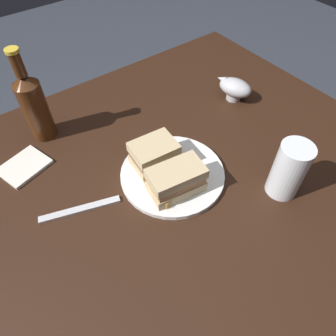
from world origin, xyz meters
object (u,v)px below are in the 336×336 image
object	(u,v)px
sandwich_half_left	(155,154)
pint_glass	(288,173)
napkin	(24,166)
fork	(80,209)
sandwich_half_right	(176,180)
plate	(172,174)
cider_bottle	(34,105)
gravy_boat	(235,88)

from	to	relation	value
sandwich_half_left	pint_glass	size ratio (longest dim) A/B	0.79
sandwich_half_left	napkin	bearing A→B (deg)	-36.36
sandwich_half_left	napkin	distance (m)	0.33
fork	pint_glass	bearing A→B (deg)	168.50
pint_glass	napkin	xyz separation A→B (m)	(0.46, -0.43, -0.06)
sandwich_half_left	sandwich_half_right	size ratio (longest dim) A/B	0.83
plate	napkin	distance (m)	0.37
plate	fork	xyz separation A→B (m)	(0.23, -0.04, -0.00)
napkin	pint_glass	bearing A→B (deg)	136.92
plate	napkin	xyz separation A→B (m)	(0.28, -0.24, -0.00)
pint_glass	napkin	bearing A→B (deg)	-43.08
plate	cider_bottle	size ratio (longest dim) A/B	1.01
plate	sandwich_half_right	distance (m)	0.06
sandwich_half_left	gravy_boat	size ratio (longest dim) A/B	0.92
fork	cider_bottle	bearing A→B (deg)	-79.10
plate	cider_bottle	distance (m)	0.39
gravy_boat	fork	bearing A→B (deg)	8.85
napkin	fork	size ratio (longest dim) A/B	0.61
plate	pint_glass	bearing A→B (deg)	133.86
gravy_boat	cider_bottle	world-z (taller)	cider_bottle
plate	sandwich_half_right	xyz separation A→B (m)	(0.02, 0.04, 0.04)
gravy_boat	napkin	bearing A→B (deg)	-10.27
sandwich_half_left	pint_glass	xyz separation A→B (m)	(-0.19, 0.23, 0.01)
sandwich_half_left	napkin	xyz separation A→B (m)	(0.26, -0.19, -0.04)
napkin	cider_bottle	bearing A→B (deg)	-137.33
napkin	fork	xyz separation A→B (m)	(-0.05, 0.20, -0.00)
sandwich_half_right	fork	world-z (taller)	sandwich_half_right
plate	pint_glass	world-z (taller)	pint_glass
sandwich_half_left	pint_glass	distance (m)	0.30
gravy_boat	fork	xyz separation A→B (m)	(0.56, 0.09, -0.04)
plate	sandwich_half_right	world-z (taller)	sandwich_half_right
sandwich_half_left	fork	world-z (taller)	sandwich_half_left
plate	fork	size ratio (longest dim) A/B	1.40
cider_bottle	fork	distance (m)	0.30
sandwich_half_right	pint_glass	distance (m)	0.25
sandwich_half_left	sandwich_half_right	bearing A→B (deg)	84.53
plate	sandwich_half_right	size ratio (longest dim) A/B	1.89
plate	gravy_boat	xyz separation A→B (m)	(-0.33, -0.13, 0.03)
sandwich_half_left	cider_bottle	xyz separation A→B (m)	(0.17, -0.28, 0.05)
cider_bottle	fork	xyz separation A→B (m)	(0.04, 0.28, -0.10)
fork	sandwich_half_right	bearing A→B (deg)	174.32
gravy_boat	fork	world-z (taller)	gravy_boat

